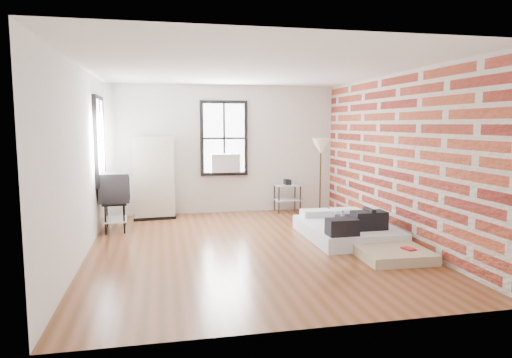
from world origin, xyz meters
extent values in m
plane|color=#573117|center=(0.00, 0.00, 0.00)|extent=(6.00, 6.00, 0.00)
cube|color=silver|center=(0.00, 3.00, 1.40)|extent=(5.00, 0.01, 2.80)
cube|color=silver|center=(0.00, -3.00, 1.40)|extent=(5.00, 0.01, 2.80)
cube|color=silver|center=(-2.50, 0.00, 1.40)|extent=(0.01, 6.00, 2.80)
cube|color=brown|center=(2.50, 0.00, 1.40)|extent=(0.02, 6.00, 2.80)
cube|color=white|center=(0.00, 0.00, 2.80)|extent=(5.00, 6.00, 0.01)
cube|color=white|center=(0.00, 2.95, 1.65)|extent=(0.90, 0.02, 1.50)
cube|color=black|center=(-0.48, 2.97, 1.65)|extent=(0.07, 0.08, 1.64)
cube|color=black|center=(0.48, 2.97, 1.65)|extent=(0.07, 0.08, 1.64)
cube|color=black|center=(0.00, 2.97, 2.44)|extent=(0.90, 0.08, 0.07)
cube|color=black|center=(0.00, 2.97, 0.86)|extent=(0.90, 0.08, 0.07)
cube|color=black|center=(0.00, 2.94, 1.65)|extent=(0.04, 0.02, 1.50)
cube|color=black|center=(0.00, 2.94, 1.65)|extent=(0.90, 0.02, 0.04)
cube|color=silver|center=(0.00, 2.83, 1.12)|extent=(0.62, 0.30, 0.40)
cube|color=white|center=(-2.45, 1.80, 1.65)|extent=(0.02, 0.90, 1.50)
cube|color=black|center=(-2.47, 1.32, 1.65)|extent=(0.08, 0.07, 1.64)
cube|color=black|center=(-2.47, 2.29, 1.65)|extent=(0.08, 0.07, 1.64)
cube|color=black|center=(-2.47, 1.80, 2.44)|extent=(0.08, 0.90, 0.07)
cube|color=black|center=(-2.47, 1.80, 0.86)|extent=(0.08, 0.90, 0.07)
cube|color=black|center=(-2.44, 1.80, 1.65)|extent=(0.02, 0.04, 1.50)
cube|color=black|center=(-2.44, 1.80, 1.65)|extent=(0.02, 0.90, 0.04)
cube|color=white|center=(1.75, 0.25, 0.12)|extent=(1.38, 1.88, 0.25)
cube|color=white|center=(1.45, 0.98, 0.31)|extent=(0.54, 0.35, 0.12)
cube|color=white|center=(2.04, 0.99, 0.31)|extent=(0.54, 0.35, 0.12)
cube|color=black|center=(1.95, -0.20, 0.39)|extent=(0.54, 0.32, 0.30)
cylinder|color=black|center=(1.95, -0.20, 0.56)|extent=(0.08, 0.35, 0.08)
cube|color=black|center=(1.36, -0.49, 0.37)|extent=(0.47, 0.30, 0.26)
cylinder|color=silver|center=(1.65, 0.20, 0.35)|extent=(0.07, 0.07, 0.22)
cylinder|color=#194DB0|center=(1.65, 0.20, 0.48)|extent=(0.04, 0.04, 0.03)
cube|color=#C5B68E|center=(1.95, -0.59, 0.07)|extent=(1.05, 1.90, 0.15)
cube|color=black|center=(1.88, 0.10, 0.25)|extent=(0.70, 0.52, 0.22)
cube|color=black|center=(1.88, 0.10, 0.38)|extent=(0.66, 0.47, 0.04)
cube|color=red|center=(2.13, -1.13, 0.16)|extent=(0.18, 0.22, 0.02)
cube|color=black|center=(-1.53, 2.65, 0.03)|extent=(0.89, 0.55, 0.06)
cube|color=beige|center=(-1.53, 2.65, 0.88)|extent=(0.85, 0.51, 1.64)
cylinder|color=black|center=(1.14, 2.52, 0.31)|extent=(0.02, 0.02, 0.61)
cylinder|color=black|center=(1.63, 2.54, 0.31)|extent=(0.02, 0.02, 0.61)
cylinder|color=black|center=(1.13, 2.90, 0.31)|extent=(0.02, 0.02, 0.61)
cylinder|color=black|center=(1.62, 2.92, 0.31)|extent=(0.02, 0.02, 0.61)
cube|color=silver|center=(1.38, 2.72, 0.61)|extent=(0.57, 0.46, 0.02)
cube|color=silver|center=(1.38, 2.72, 0.28)|extent=(0.54, 0.44, 0.02)
cube|color=black|center=(1.38, 2.72, 0.68)|extent=(0.14, 0.20, 0.11)
cylinder|color=black|center=(1.79, 1.73, 0.01)|extent=(0.24, 0.24, 0.03)
cylinder|color=black|center=(1.79, 1.73, 0.75)|extent=(0.03, 0.03, 1.44)
cone|color=tan|center=(1.79, 1.73, 1.51)|extent=(0.36, 0.36, 0.32)
cylinder|color=black|center=(-2.36, 1.34, 0.26)|extent=(0.03, 0.03, 0.53)
cylinder|color=black|center=(-2.04, 1.36, 0.26)|extent=(0.03, 0.03, 0.53)
cylinder|color=black|center=(-2.40, 1.97, 0.26)|extent=(0.03, 0.03, 0.53)
cylinder|color=black|center=(-2.08, 1.99, 0.26)|extent=(0.03, 0.03, 0.53)
cube|color=black|center=(-2.22, 1.67, 0.53)|extent=(0.47, 0.79, 0.03)
cube|color=silver|center=(-2.22, 1.67, 0.21)|extent=(0.45, 0.77, 0.02)
cube|color=black|center=(-2.22, 1.67, 0.81)|extent=(0.57, 0.65, 0.53)
cube|color=black|center=(-1.96, 1.68, 0.81)|extent=(0.05, 0.51, 0.42)
camera|label=1|loc=(-1.37, -6.99, 1.96)|focal=32.00mm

